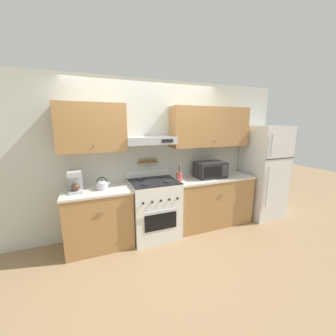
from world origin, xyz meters
name	(u,v)px	position (x,y,z in m)	size (l,w,h in m)	color
ground_plane	(160,244)	(0.00, 0.00, 0.00)	(16.00, 16.00, 0.00)	#937551
wall_back	(154,147)	(0.11, 0.58, 1.45)	(5.20, 0.46, 2.55)	silver
counter_left	(99,218)	(-0.86, 0.31, 0.45)	(0.97, 0.62, 0.90)	#AD7A47
counter_right	(211,200)	(1.12, 0.31, 0.45)	(1.49, 0.62, 0.90)	#AD7A47
stove_range	(154,208)	(0.00, 0.28, 0.48)	(0.75, 0.68, 1.07)	white
refrigerator	(263,172)	(2.29, 0.25, 0.90)	(0.69, 0.72, 1.80)	white
tea_kettle	(102,185)	(-0.78, 0.30, 0.97)	(0.21, 0.16, 0.19)	#B7B7BC
coffee_maker	(75,181)	(-1.14, 0.33, 1.05)	(0.18, 0.23, 0.31)	#ADAFB5
microwave	(210,170)	(1.08, 0.32, 1.04)	(0.53, 0.35, 0.28)	#232326
utensil_crock	(179,176)	(0.46, 0.30, 0.98)	(0.10, 0.10, 0.30)	#B24C42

